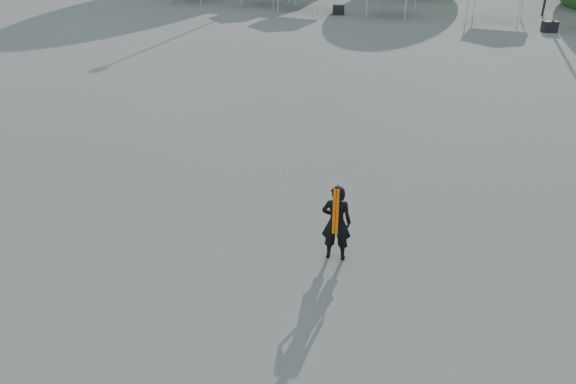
% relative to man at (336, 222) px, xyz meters
% --- Properties ---
extents(ground, '(120.00, 120.00, 0.00)m').
position_rel_man_xyz_m(ground, '(-0.70, 1.93, -0.84)').
color(ground, '#474442').
rests_on(ground, ground).
extents(man, '(0.69, 0.54, 1.67)m').
position_rel_man_xyz_m(man, '(0.00, 0.00, 0.00)').
color(man, black).
rests_on(man, ground).
extents(crate_west, '(0.96, 0.85, 0.62)m').
position_rel_man_xyz_m(crate_west, '(-10.53, 28.59, -0.53)').
color(crate_west, black).
rests_on(crate_west, ground).
extents(crate_mid, '(0.99, 0.90, 0.63)m').
position_rel_man_xyz_m(crate_mid, '(2.97, 28.05, -0.52)').
color(crate_mid, black).
rests_on(crate_mid, ground).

